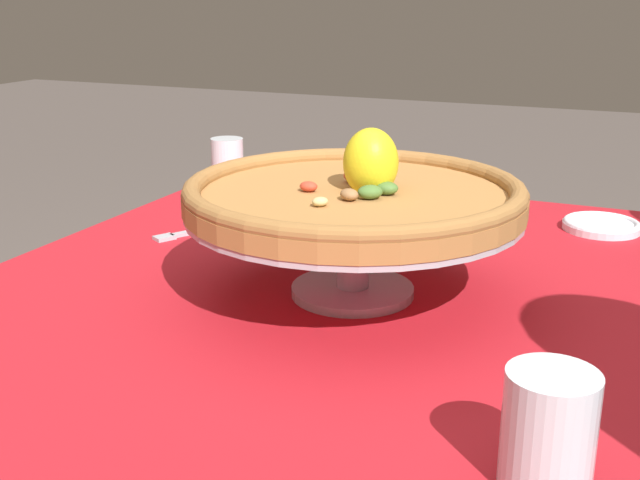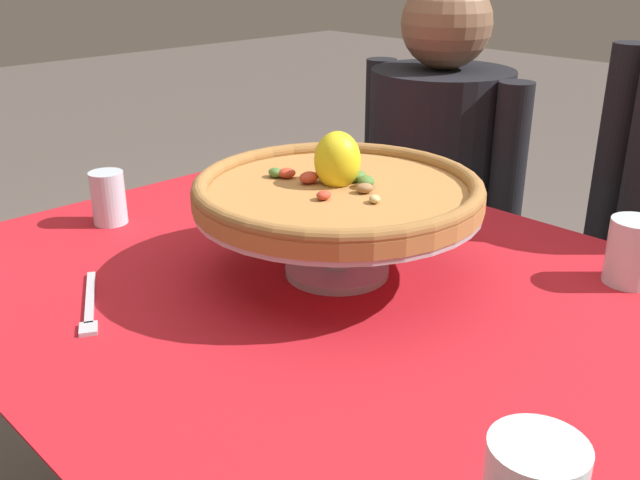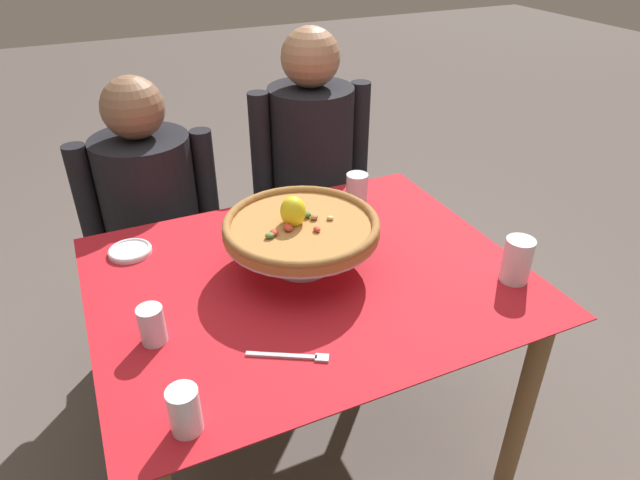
% 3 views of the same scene
% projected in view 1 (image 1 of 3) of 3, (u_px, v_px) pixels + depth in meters
% --- Properties ---
extents(dining_table, '(1.19, 0.96, 0.71)m').
position_uv_depth(dining_table, '(321.00, 356.00, 1.10)').
color(dining_table, olive).
rests_on(dining_table, ground).
extents(pizza_stand, '(0.44, 0.44, 0.12)m').
position_uv_depth(pizza_stand, '(353.00, 229.00, 1.03)').
color(pizza_stand, '#B7B7C1').
rests_on(pizza_stand, dining_table).
extents(pizza, '(0.44, 0.44, 0.10)m').
position_uv_depth(pizza, '(355.00, 193.00, 1.01)').
color(pizza, '#AD753D').
rests_on(pizza, pizza_stand).
extents(water_glass_back_right, '(0.08, 0.08, 0.10)m').
position_uv_depth(water_glass_back_right, '(548.00, 437.00, 0.64)').
color(water_glass_back_right, silver).
rests_on(water_glass_back_right, dining_table).
extents(water_glass_front_left, '(0.06, 0.06, 0.11)m').
position_uv_depth(water_glass_front_left, '(228.00, 167.00, 1.59)').
color(water_glass_front_left, white).
rests_on(water_glass_front_left, dining_table).
extents(water_glass_side_left, '(0.06, 0.06, 0.10)m').
position_uv_depth(water_glass_side_left, '(367.00, 182.00, 1.49)').
color(water_glass_side_left, silver).
rests_on(water_glass_side_left, dining_table).
extents(side_plate, '(0.13, 0.13, 0.02)m').
position_uv_depth(side_plate, '(601.00, 225.00, 1.34)').
color(side_plate, white).
rests_on(side_plate, dining_table).
extents(dinner_fork, '(0.18, 0.11, 0.01)m').
position_uv_depth(dinner_fork, '(202.00, 230.00, 1.33)').
color(dinner_fork, '#B7B7C1').
rests_on(dinner_fork, dining_table).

